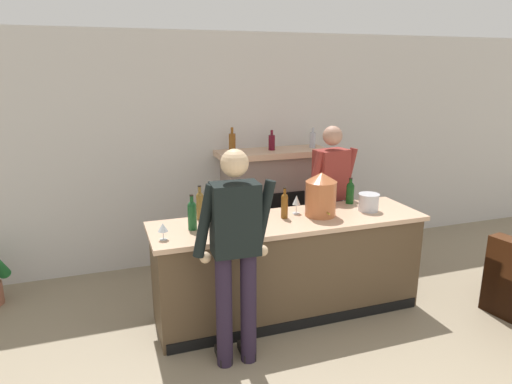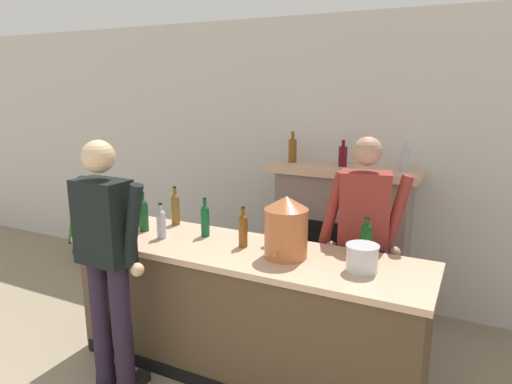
{
  "view_description": "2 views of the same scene",
  "coord_description": "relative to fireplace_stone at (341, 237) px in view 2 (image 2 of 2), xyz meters",
  "views": [
    {
      "loc": [
        -1.47,
        -0.95,
        2.34
      ],
      "look_at": [
        0.01,
        3.32,
        1.11
      ],
      "focal_mm": 32.0,
      "sensor_mm": 36.0,
      "label": 1
    },
    {
      "loc": [
        1.6,
        0.08,
        2.1
      ],
      "look_at": [
        -0.0,
        3.29,
        1.26
      ],
      "focal_mm": 32.0,
      "sensor_mm": 36.0,
      "label": 2
    }
  ],
  "objects": [
    {
      "name": "copper_dispenser",
      "position": [
        -0.02,
        -1.32,
        0.48
      ],
      "size": [
        0.3,
        0.34,
        0.42
      ],
      "color": "#B36137",
      "rests_on": "bar_counter"
    },
    {
      "name": "wine_bottle_burgundy_dark",
      "position": [
        0.46,
        -1.06,
        0.39
      ],
      "size": [
        0.08,
        0.08,
        0.27
      ],
      "color": "#0F3D12",
      "rests_on": "bar_counter"
    },
    {
      "name": "wine_bottle_port_short",
      "position": [
        -0.37,
        -1.28,
        0.4
      ],
      "size": [
        0.07,
        0.07,
        0.3
      ],
      "color": "brown",
      "rests_on": "bar_counter"
    },
    {
      "name": "wine_bottle_rose_blush",
      "position": [
        -1.01,
        -1.39,
        0.39
      ],
      "size": [
        0.07,
        0.07,
        0.28
      ],
      "color": "#ADB8C3",
      "rests_on": "bar_counter"
    },
    {
      "name": "person_customer",
      "position": [
        -1.05,
        -1.93,
        0.28
      ],
      "size": [
        0.66,
        0.31,
        1.77
      ],
      "color": "#251B2C",
      "rests_on": "ground_plane"
    },
    {
      "name": "person_bartender",
      "position": [
        0.38,
        -0.79,
        0.27
      ],
      "size": [
        0.65,
        0.36,
        1.75
      ],
      "color": "#3A2F48",
      "rests_on": "ground_plane"
    },
    {
      "name": "wine_bottle_chardonnay_pale",
      "position": [
        -0.74,
        -1.2,
        0.4
      ],
      "size": [
        0.07,
        0.07,
        0.31
      ],
      "color": "#0F542B",
      "rests_on": "bar_counter"
    },
    {
      "name": "bar_counter",
      "position": [
        -0.34,
        -1.33,
        -0.22
      ],
      "size": [
        2.61,
        0.74,
        0.97
      ],
      "color": "brown",
      "rests_on": "ground_plane"
    },
    {
      "name": "ice_bucket_steel",
      "position": [
        0.51,
        -1.34,
        0.35
      ],
      "size": [
        0.21,
        0.21,
        0.17
      ],
      "color": "silver",
      "rests_on": "bar_counter"
    },
    {
      "name": "potted_plant_corner",
      "position": [
        -3.16,
        -0.2,
        -0.4
      ],
      "size": [
        0.47,
        0.52,
        0.67
      ],
      "color": "#985A44",
      "rests_on": "ground_plane"
    },
    {
      "name": "wine_bottle_cabernet_heavy",
      "position": [
        -1.13,
        -1.06,
        0.41
      ],
      "size": [
        0.07,
        0.07,
        0.33
      ],
      "color": "brown",
      "rests_on": "bar_counter"
    },
    {
      "name": "wall_back_panel",
      "position": [
        -0.49,
        0.26,
        0.67
      ],
      "size": [
        12.0,
        0.07,
        2.75
      ],
      "color": "silver",
      "rests_on": "ground_plane"
    },
    {
      "name": "wine_glass_near_bucket",
      "position": [
        -1.53,
        -1.48,
        0.37
      ],
      "size": [
        0.09,
        0.09,
        0.15
      ],
      "color": "silver",
      "rests_on": "bar_counter"
    },
    {
      "name": "wine_glass_front_left",
      "position": [
        -0.21,
        -1.19,
        0.39
      ],
      "size": [
        0.08,
        0.08,
        0.18
      ],
      "color": "silver",
      "rests_on": "bar_counter"
    },
    {
      "name": "wine_bottle_riesling_slim",
      "position": [
        -1.25,
        -1.31,
        0.41
      ],
      "size": [
        0.08,
        0.08,
        0.32
      ],
      "color": "#164B21",
      "rests_on": "bar_counter"
    },
    {
      "name": "fireplace_stone",
      "position": [
        0.0,
        0.0,
        0.0
      ],
      "size": [
        1.36,
        0.52,
        1.68
      ],
      "color": "gray",
      "rests_on": "ground_plane"
    }
  ]
}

